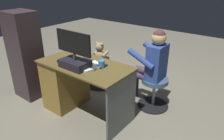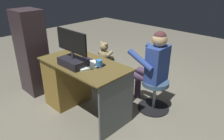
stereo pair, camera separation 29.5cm
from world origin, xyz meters
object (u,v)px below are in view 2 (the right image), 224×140
object	(u,v)px
keyboard	(91,62)
teddy_bear	(105,52)
desk	(71,80)
monitor	(73,56)
person	(152,64)
office_chair_teddy	(104,71)
cup	(99,64)
visitor_chair	(155,93)
computer_mouse	(76,57)
tv_remote	(63,58)

from	to	relation	value
keyboard	teddy_bear	distance (m)	0.86
teddy_bear	desk	bearing A→B (deg)	95.20
monitor	person	xyz separation A→B (m)	(-0.59, -0.88, -0.21)
office_chair_teddy	cup	bearing A→B (deg)	132.33
visitor_chair	person	size ratio (longest dim) A/B	0.40
keyboard	monitor	bearing A→B (deg)	69.90
computer_mouse	visitor_chair	bearing A→B (deg)	-141.76
office_chair_teddy	visitor_chair	bearing A→B (deg)	178.60
monitor	tv_remote	size ratio (longest dim) A/B	3.62
keyboard	person	size ratio (longest dim) A/B	0.36
desk	tv_remote	world-z (taller)	tv_remote
tv_remote	visitor_chair	bearing A→B (deg)	-149.14
monitor	teddy_bear	size ratio (longest dim) A/B	1.63
computer_mouse	cup	world-z (taller)	cup
desk	office_chair_teddy	distance (m)	0.78
teddy_bear	person	distance (m)	0.98
office_chair_teddy	desk	bearing A→B (deg)	95.28
desk	person	xyz separation A→B (m)	(-0.90, -0.74, 0.29)
visitor_chair	monitor	bearing A→B (deg)	52.52
keyboard	office_chair_teddy	world-z (taller)	keyboard
desk	cup	bearing A→B (deg)	-174.92
office_chair_teddy	person	world-z (taller)	person
computer_mouse	office_chair_teddy	xyz separation A→B (m)	(0.18, -0.72, -0.52)
desk	teddy_bear	size ratio (longest dim) A/B	3.73
desk	monitor	distance (m)	0.60
monitor	tv_remote	xyz separation A→B (m)	(0.32, -0.05, -0.13)
tv_remote	person	world-z (taller)	person
teddy_bear	person	xyz separation A→B (m)	(-0.97, 0.04, 0.08)
keyboard	cup	xyz separation A→B (m)	(-0.18, 0.02, 0.04)
visitor_chair	keyboard	bearing A→B (deg)	48.08
monitor	computer_mouse	distance (m)	0.30
teddy_bear	person	bearing A→B (deg)	177.88
computer_mouse	cup	xyz separation A→B (m)	(-0.47, -0.01, 0.03)
cup	person	world-z (taller)	person
monitor	tv_remote	world-z (taller)	monitor
desk	office_chair_teddy	xyz separation A→B (m)	(0.07, -0.76, -0.14)
desk	monitor	xyz separation A→B (m)	(-0.31, 0.15, 0.50)
monitor	computer_mouse	bearing A→B (deg)	-42.65
person	desk	bearing A→B (deg)	39.17
teddy_bear	person	world-z (taller)	person
monitor	person	world-z (taller)	monitor
cup	person	distance (m)	0.77
desk	office_chair_teddy	bearing A→B (deg)	-84.72
keyboard	office_chair_teddy	size ratio (longest dim) A/B	0.86
office_chair_teddy	teddy_bear	xyz separation A→B (m)	(0.00, -0.01, 0.35)
tv_remote	visitor_chair	world-z (taller)	tv_remote
cup	tv_remote	world-z (taller)	cup
monitor	visitor_chair	bearing A→B (deg)	-127.48
computer_mouse	tv_remote	size ratio (longest dim) A/B	0.64
desk	person	size ratio (longest dim) A/B	1.07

